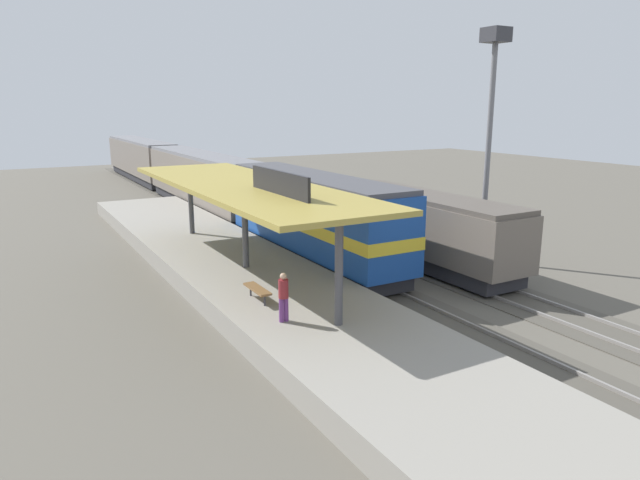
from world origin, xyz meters
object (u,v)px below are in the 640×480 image
(locomotive, at_px, (313,217))
(light_mast, at_px, (492,98))
(person_waiting, at_px, (284,295))
(platform_bench, at_px, (257,289))
(passenger_carriage_rear, at_px, (141,159))
(passenger_carriage_front, at_px, (202,180))
(freight_car, at_px, (425,228))

(locomotive, relative_size, light_mast, 1.23)
(locomotive, distance_m, person_waiting, 10.84)
(platform_bench, bearing_deg, passenger_carriage_rear, 82.47)
(passenger_carriage_front, bearing_deg, passenger_carriage_rear, 90.00)
(platform_bench, height_order, freight_car, freight_car)
(passenger_carriage_front, bearing_deg, platform_bench, -103.72)
(freight_car, bearing_deg, light_mast, -14.89)
(platform_bench, xyz_separation_m, passenger_carriage_rear, (6.00, 45.37, 0.97))
(person_waiting, bearing_deg, freight_car, 27.34)
(locomotive, relative_size, passenger_carriage_front, 0.72)
(locomotive, xyz_separation_m, passenger_carriage_front, (0.00, 18.00, -0.10))
(platform_bench, relative_size, passenger_carriage_rear, 0.08)
(platform_bench, xyz_separation_m, passenger_carriage_front, (6.00, 24.57, 0.97))
(freight_car, height_order, person_waiting, freight_car)
(passenger_carriage_rear, bearing_deg, locomotive, -90.00)
(person_waiting, bearing_deg, locomotive, 55.87)
(light_mast, bearing_deg, platform_bench, -170.60)
(light_mast, relative_size, person_waiting, 6.84)
(passenger_carriage_front, height_order, light_mast, light_mast)
(light_mast, bearing_deg, passenger_carriage_front, 109.29)
(platform_bench, bearing_deg, locomotive, 47.61)
(passenger_carriage_front, height_order, person_waiting, passenger_carriage_front)
(locomotive, height_order, passenger_carriage_rear, locomotive)
(locomotive, xyz_separation_m, freight_car, (4.60, -3.44, -0.44))
(locomotive, relative_size, freight_car, 1.20)
(passenger_carriage_rear, relative_size, light_mast, 1.71)
(locomotive, relative_size, person_waiting, 8.44)
(passenger_carriage_front, bearing_deg, person_waiting, -102.69)
(locomotive, distance_m, passenger_carriage_front, 18.00)
(platform_bench, xyz_separation_m, freight_car, (10.60, 3.13, 0.63))
(locomotive, bearing_deg, freight_car, -36.79)
(platform_bench, relative_size, person_waiting, 0.99)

